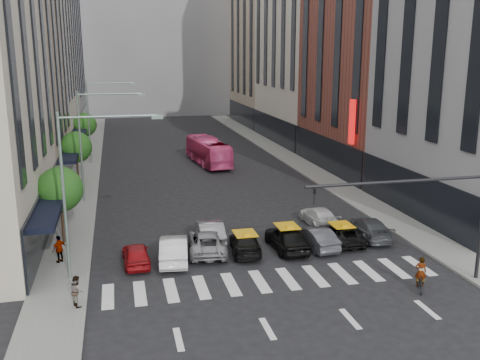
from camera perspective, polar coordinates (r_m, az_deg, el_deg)
ground at (r=28.40m, az=4.93°, el=-11.75°), size 160.00×160.00×0.00m
sidewalk_left at (r=55.79m, az=-16.29°, el=0.46°), size 3.00×96.00×0.15m
sidewalk_right at (r=59.06m, az=6.56°, el=1.62°), size 3.00×96.00×0.15m
building_left_b at (r=53.13m, az=-23.31°, el=12.29°), size 8.00×16.00×24.00m
building_left_c at (r=71.19m, az=-21.27°, el=17.33°), size 8.00×20.00×36.00m
building_left_d at (r=89.88m, az=-19.46°, el=14.55°), size 8.00×18.00×30.00m
building_right_b at (r=57.23m, az=13.31°, el=14.01°), size 8.00×18.00×26.00m
building_right_d at (r=92.89m, az=2.63°, el=14.59°), size 8.00×18.00×28.00m
building_far at (r=109.86m, az=-9.27°, el=16.34°), size 30.00×10.00×36.00m
tree_near at (r=35.59m, az=-18.65°, el=-0.96°), size 2.88×2.88×4.95m
tree_mid at (r=51.21m, az=-17.09°, el=3.37°), size 2.88×2.88×4.95m
tree_far at (r=67.02m, az=-16.26°, el=5.67°), size 2.88×2.88×4.95m
streetlamp_near at (r=29.11m, az=-16.57°, el=0.66°), size 5.38×0.25×9.00m
streetlamp_mid at (r=44.85m, az=-15.51°, el=5.04°), size 5.38×0.25×9.00m
streetlamp_far at (r=60.73m, az=-15.00°, el=7.14°), size 5.38×0.25×9.00m
traffic_signal at (r=29.26m, az=20.23°, el=-2.45°), size 10.10×0.20×6.00m
liberty_sign at (r=49.38m, az=11.87°, el=6.08°), size 0.30×0.70×4.00m
car_red at (r=31.96m, az=-11.03°, el=-7.78°), size 1.62×3.75×1.26m
car_white_front at (r=32.08m, az=-7.09°, el=-7.31°), size 2.10×4.73×1.51m
car_silver at (r=33.30m, az=-3.52°, el=-6.58°), size 2.81×5.14×1.37m
taxi_left at (r=33.16m, az=0.54°, el=-6.75°), size 2.30×4.47×1.24m
taxi_center at (r=33.71m, az=5.01°, el=-6.19°), size 1.96×4.57×1.54m
car_grey_mid at (r=34.31m, az=8.04°, el=-6.08°), size 1.91×4.28×1.37m
taxi_right at (r=35.48m, az=10.73°, el=-5.67°), size 2.05×4.32×1.19m
car_grey_curb at (r=36.75m, az=13.58°, el=-5.01°), size 2.28×4.81×1.35m
car_row2_left at (r=34.91m, az=-3.23°, el=-5.51°), size 1.79×4.61×1.49m
car_row2_right at (r=38.73m, az=8.39°, el=-3.86°), size 1.85×4.49×1.30m
bus at (r=59.24m, az=-3.42°, el=3.07°), size 3.61×10.61×2.90m
motorcycle at (r=29.71m, az=18.62°, el=-10.39°), size 1.14×1.67×0.83m
rider at (r=29.26m, az=18.80°, el=-8.20°), size 0.69×0.59×1.61m
pedestrian_near at (r=27.35m, az=-17.02°, el=-11.24°), size 0.82×0.91×1.53m
pedestrian_far at (r=32.97m, az=-18.70°, el=-6.98°), size 0.96×0.94×1.62m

